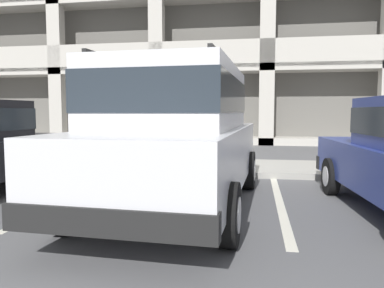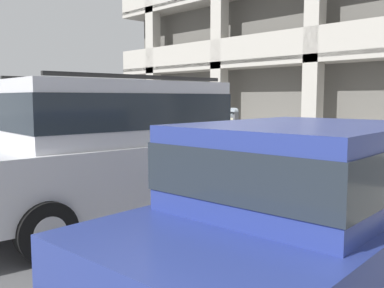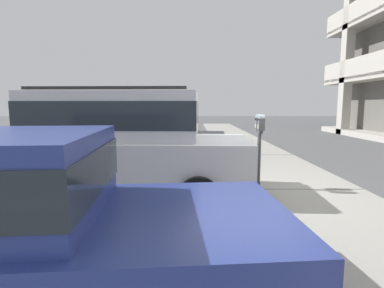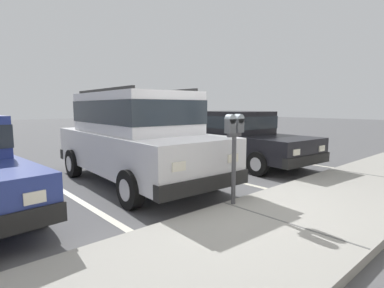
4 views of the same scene
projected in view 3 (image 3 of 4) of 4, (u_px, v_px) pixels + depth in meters
name	position (u px, v px, depth m)	size (l,w,h in m)	color
ground_plane	(241.00, 198.00, 5.80)	(80.00, 80.00, 0.10)	#565659
sidewalk	(308.00, 192.00, 5.80)	(40.00, 2.20, 0.12)	#9E9B93
parking_stall_lines	(161.00, 229.00, 4.21)	(12.84, 4.80, 0.01)	silver
silver_suv	(119.00, 141.00, 5.50)	(2.18, 4.87, 2.03)	silver
red_sedan	(147.00, 136.00, 8.99)	(2.09, 4.61, 1.54)	black
parking_meter_near	(260.00, 134.00, 5.71)	(0.35, 0.12, 1.44)	#47474C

